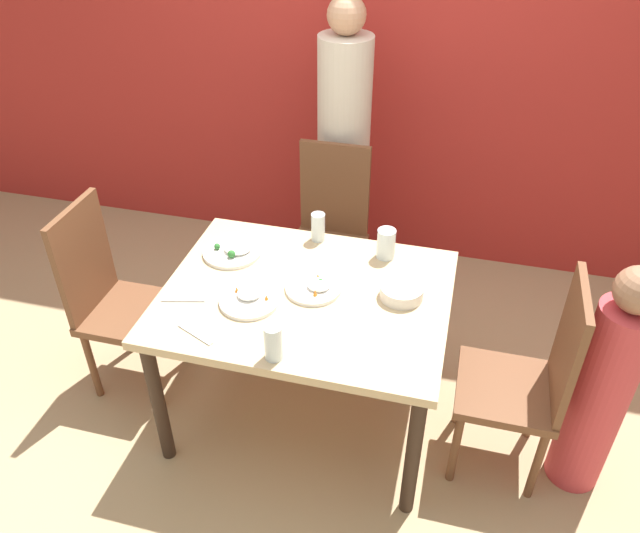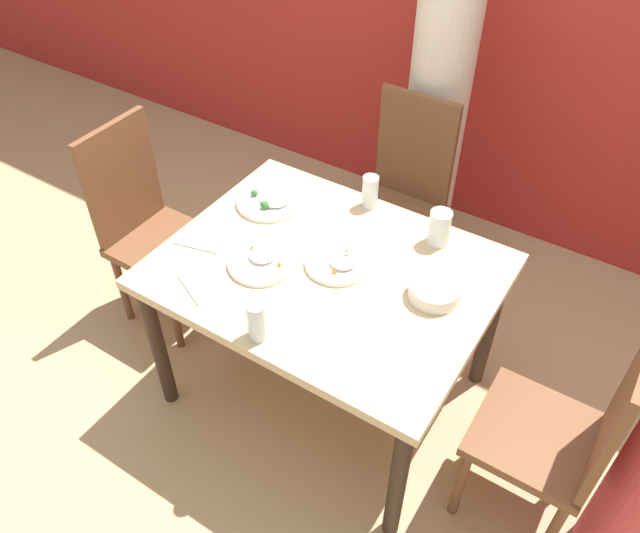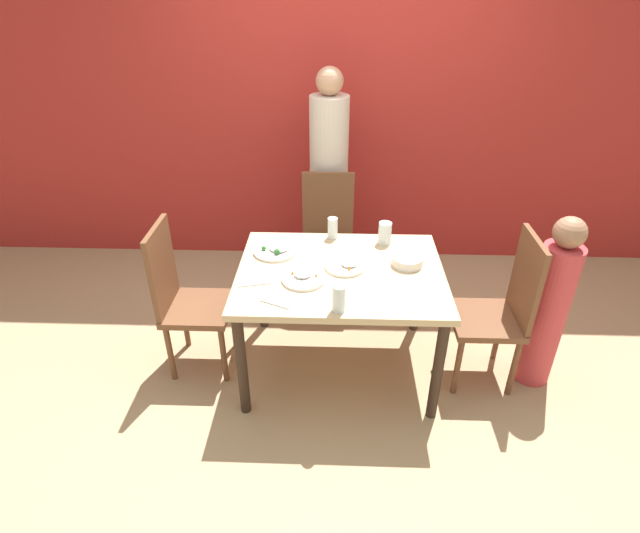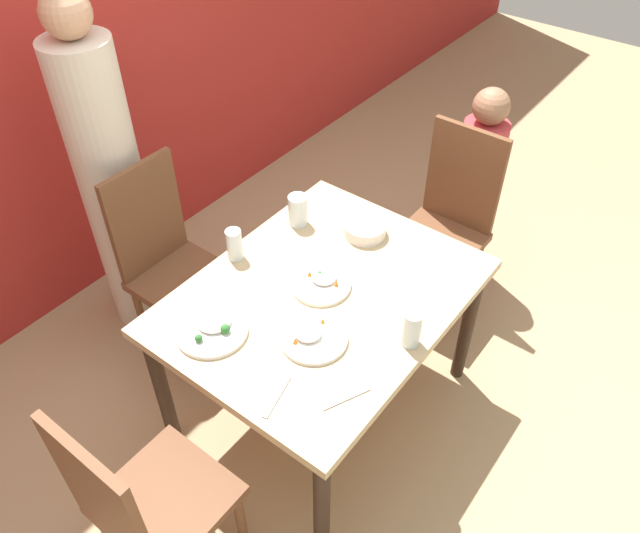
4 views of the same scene
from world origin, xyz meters
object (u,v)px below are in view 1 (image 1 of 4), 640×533
Objects in this scene: person_adult at (343,162)px; plate_rice_adult at (315,287)px; chair_child_spot at (529,378)px; person_child at (602,389)px; glass_water_tall at (318,227)px; bowl_curry at (402,291)px; chair_adult_spot at (330,231)px.

person_adult is 1.10m from plate_rice_adult.
chair_child_spot reaches higher than plate_rice_adult.
person_adult is 1.50× the size of person_child.
chair_child_spot is at bearing -180.00° from person_child.
person_child is at bearing -20.05° from glass_water_tall.
chair_child_spot is 1.59m from person_adult.
chair_child_spot is 0.59× the size of person_adult.
bowl_curry is (-0.83, 0.13, 0.23)m from person_child.
chair_child_spot reaches higher than bowl_curry.
bowl_curry is 1.30× the size of glass_water_tall.
person_child is (1.32, -1.18, -0.26)m from person_adult.
person_child is 6.16× the size of bowl_curry.
chair_adult_spot is 0.92m from bowl_curry.
person_adult reaches higher than glass_water_tall.
person_adult is (-0.00, 0.31, 0.27)m from chair_adult_spot.
glass_water_tall is at bearing -84.29° from chair_adult_spot.
glass_water_tall is (0.04, -0.41, 0.28)m from chair_adult_spot.
plate_rice_adult is at bearing -83.53° from person_adult.
glass_water_tall is (-0.08, 0.38, 0.06)m from plate_rice_adult.
person_adult is 9.27× the size of bowl_curry.
person_adult is 12.09× the size of glass_water_tall.
chair_adult_spot is 0.89× the size of person_child.
bowl_curry is at bearing -65.12° from person_adult.
bowl_curry is at bearing 6.74° from plate_rice_adult.
glass_water_tall is at bearing -86.74° from person_adult.
glass_water_tall is (-1.27, 0.47, 0.27)m from person_child.
glass_water_tall is at bearing 102.38° from plate_rice_adult.
chair_adult_spot is 4.14× the size of plate_rice_adult.
bowl_curry is at bearing -103.03° from chair_child_spot.
person_adult reaches higher than chair_child_spot.
person_child is 8.04× the size of glass_water_tall.
chair_child_spot is 4.14× the size of plate_rice_adult.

